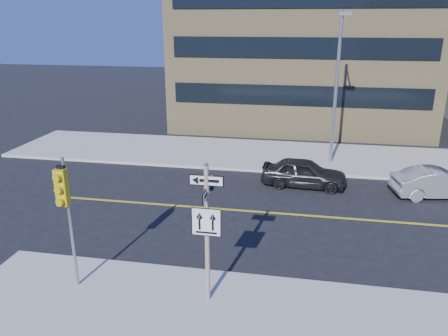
% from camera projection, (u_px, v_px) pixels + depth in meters
% --- Properties ---
extents(ground, '(120.00, 120.00, 0.00)m').
position_uv_depth(ground, '(224.00, 259.00, 14.80)').
color(ground, black).
rests_on(ground, ground).
extents(sign_pole, '(0.92, 0.92, 4.06)m').
position_uv_depth(sign_pole, '(207.00, 227.00, 11.67)').
color(sign_pole, beige).
rests_on(sign_pole, near_sidewalk).
extents(traffic_signal, '(0.32, 0.45, 4.00)m').
position_uv_depth(traffic_signal, '(64.00, 198.00, 12.03)').
color(traffic_signal, gray).
rests_on(traffic_signal, near_sidewalk).
extents(parked_car_a, '(1.86, 4.13, 1.38)m').
position_uv_depth(parked_car_a, '(304.00, 173.00, 21.02)').
color(parked_car_a, black).
rests_on(parked_car_a, ground).
extents(parked_car_b, '(2.17, 4.24, 1.33)m').
position_uv_depth(parked_car_b, '(438.00, 183.00, 19.76)').
color(parked_car_b, gray).
rests_on(parked_car_b, ground).
extents(streetlight_a, '(0.55, 2.25, 8.00)m').
position_uv_depth(streetlight_a, '(337.00, 79.00, 22.60)').
color(streetlight_a, gray).
rests_on(streetlight_a, far_sidewalk).
extents(building_brick, '(18.00, 18.00, 18.00)m').
position_uv_depth(building_brick, '(305.00, 2.00, 34.83)').
color(building_brick, '#A28B5A').
rests_on(building_brick, ground).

